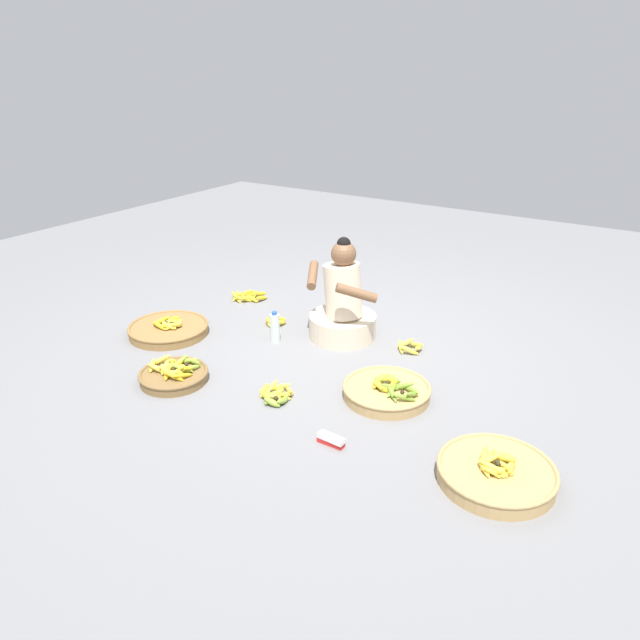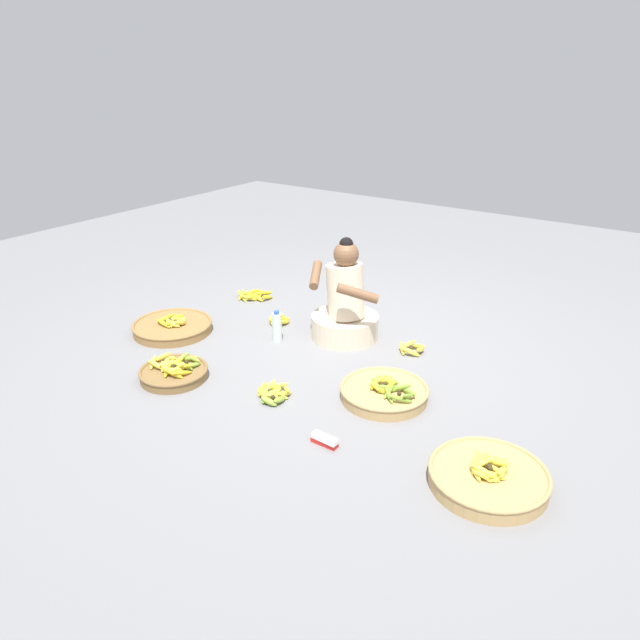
{
  "view_description": "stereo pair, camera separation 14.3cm",
  "coord_description": "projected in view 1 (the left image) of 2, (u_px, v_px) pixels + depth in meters",
  "views": [
    {
      "loc": [
        2.01,
        -3.35,
        1.98
      ],
      "look_at": [
        0.0,
        -0.2,
        0.35
      ],
      "focal_mm": 33.34,
      "sensor_mm": 36.0,
      "label": 1
    },
    {
      "loc": [
        2.13,
        -3.27,
        1.98
      ],
      "look_at": [
        0.0,
        -0.2,
        0.35
      ],
      "focal_mm": 33.34,
      "sensor_mm": 36.0,
      "label": 2
    }
  ],
  "objects": [
    {
      "name": "loose_bananas_back_right",
      "position": [
        249.0,
        296.0,
        5.38
      ],
      "size": [
        0.31,
        0.27,
        0.1
      ],
      "color": "gold",
      "rests_on": "ground"
    },
    {
      "name": "vendor_woman_front",
      "position": [
        342.0,
        306.0,
        4.55
      ],
      "size": [
        0.73,
        0.55,
        0.8
      ],
      "color": "beige",
      "rests_on": "ground"
    },
    {
      "name": "water_bottle",
      "position": [
        275.0,
        328.0,
        4.53
      ],
      "size": [
        0.07,
        0.07,
        0.25
      ],
      "color": "silver",
      "rests_on": "ground"
    },
    {
      "name": "ground_plane",
      "position": [
        335.0,
        354.0,
        4.37
      ],
      "size": [
        10.0,
        10.0,
        0.0
      ],
      "primitive_type": "plane",
      "color": "slate"
    },
    {
      "name": "packet_carton_stack",
      "position": [
        331.0,
        440.0,
        3.33
      ],
      "size": [
        0.17,
        0.06,
        0.06
      ],
      "color": "red",
      "rests_on": "ground"
    },
    {
      "name": "loose_bananas_front_right",
      "position": [
        275.0,
        394.0,
        3.79
      ],
      "size": [
        0.23,
        0.27,
        0.09
      ],
      "color": "yellow",
      "rests_on": "ground"
    },
    {
      "name": "banana_basket_mid_left",
      "position": [
        169.0,
        329.0,
        4.68
      ],
      "size": [
        0.63,
        0.63,
        0.15
      ],
      "color": "olive",
      "rests_on": "ground"
    },
    {
      "name": "banana_basket_front_left",
      "position": [
        174.0,
        374.0,
        3.99
      ],
      "size": [
        0.46,
        0.46,
        0.14
      ],
      "color": "brown",
      "rests_on": "ground"
    },
    {
      "name": "banana_basket_mid_right",
      "position": [
        496.0,
        472.0,
        3.03
      ],
      "size": [
        0.61,
        0.61,
        0.16
      ],
      "color": "tan",
      "rests_on": "ground"
    },
    {
      "name": "loose_bananas_back_center",
      "position": [
        275.0,
        321.0,
        4.86
      ],
      "size": [
        0.19,
        0.2,
        0.09
      ],
      "color": "yellow",
      "rests_on": "ground"
    },
    {
      "name": "banana_basket_near_bicycle",
      "position": [
        387.0,
        390.0,
        3.79
      ],
      "size": [
        0.57,
        0.57,
        0.16
      ],
      "color": "tan",
      "rests_on": "ground"
    },
    {
      "name": "loose_bananas_front_center",
      "position": [
        410.0,
        347.0,
        4.41
      ],
      "size": [
        0.22,
        0.22,
        0.09
      ],
      "color": "yellow",
      "rests_on": "ground"
    }
  ]
}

